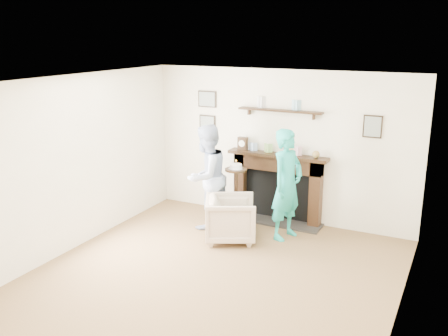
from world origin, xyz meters
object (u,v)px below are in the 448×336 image
Objects in this scene: armchair at (231,239)px; pedestal_table at (236,186)px; man at (207,226)px; woman at (285,237)px.

pedestal_table is (-0.15, 0.50, 0.69)m from armchair.
man is 1.31m from woman.
woman is (0.71, 0.46, 0.00)m from armchair.
pedestal_table reaches higher than man.
armchair is at bearing -73.34° from pedestal_table.
pedestal_table is at bearing 121.25° from man.
man reaches higher than armchair.
pedestal_table is (0.44, 0.17, 0.69)m from man.
pedestal_table is at bearing -9.96° from armchair.
man is at bearing -158.69° from pedestal_table.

